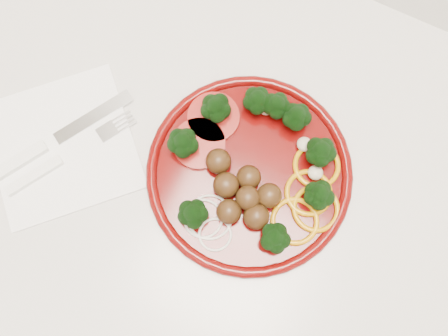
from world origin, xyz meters
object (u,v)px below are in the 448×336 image
at_px(fork, 50,166).
at_px(knife, 42,148).
at_px(napkin, 63,145).
at_px(plate, 252,170).

bearing_deg(fork, knife, 83.00).
xyz_separation_m(napkin, fork, (0.00, -0.03, 0.01)).
bearing_deg(fork, napkin, 33.31).
bearing_deg(plate, napkin, -162.23).
height_order(plate, fork, plate).
relative_size(napkin, fork, 1.06).
height_order(knife, fork, knife).
distance_m(plate, fork, 0.25).
bearing_deg(knife, fork, -97.00).
xyz_separation_m(plate, fork, (-0.23, -0.11, -0.01)).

